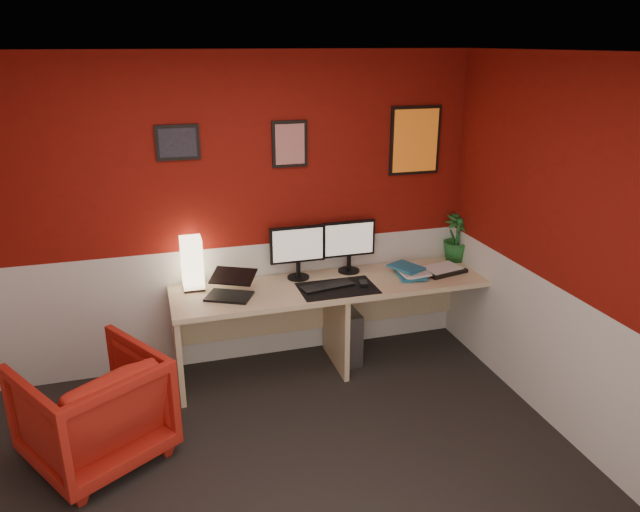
{
  "coord_description": "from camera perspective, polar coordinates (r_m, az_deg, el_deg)",
  "views": [
    {
      "loc": [
        -0.58,
        -2.81,
        2.55
      ],
      "look_at": [
        0.6,
        1.21,
        1.05
      ],
      "focal_mm": 33.66,
      "sensor_mm": 36.0,
      "label": 1
    }
  ],
  "objects": [
    {
      "name": "book_top",
      "position": [
        4.92,
        7.42,
        -1.37
      ],
      "size": [
        0.29,
        0.33,
        0.03
      ],
      "primitive_type": "imported",
      "rotation": [
        0.0,
        0.0,
        0.43
      ],
      "color": "#1F6A90",
      "rests_on": "book_middle"
    },
    {
      "name": "mouse",
      "position": [
        4.74,
        4.14,
        -2.62
      ],
      "size": [
        0.08,
        0.11,
        0.03
      ],
      "primitive_type": "cube",
      "rotation": [
        0.0,
        0.0,
        -0.23
      ],
      "color": "black",
      "rests_on": "desk_mat"
    },
    {
      "name": "monitor_right",
      "position": [
        4.94,
        2.8,
        1.66
      ],
      "size": [
        0.45,
        0.06,
        0.58
      ],
      "primitive_type": "cube",
      "color": "black",
      "rests_on": "desk"
    },
    {
      "name": "shoji_lamp",
      "position": [
        4.71,
        -12.05,
        -0.83
      ],
      "size": [
        0.16,
        0.16,
        0.4
      ],
      "primitive_type": "cube",
      "color": "#FFE5B2",
      "rests_on": "desk"
    },
    {
      "name": "art_center",
      "position": [
        4.73,
        -2.9,
        10.59
      ],
      "size": [
        0.28,
        0.02,
        0.36
      ],
      "primitive_type": "cube",
      "color": "red",
      "rests_on": "wall_back"
    },
    {
      "name": "keyboard",
      "position": [
        4.7,
        0.69,
        -2.87
      ],
      "size": [
        0.44,
        0.21,
        0.02
      ],
      "primitive_type": "cube",
      "rotation": [
        0.0,
        0.0,
        0.17
      ],
      "color": "black",
      "rests_on": "desk_mat"
    },
    {
      "name": "art_right",
      "position": [
        5.08,
        9.02,
        10.79
      ],
      "size": [
        0.44,
        0.02,
        0.56
      ],
      "primitive_type": "cube",
      "color": "orange",
      "rests_on": "wall_back"
    },
    {
      "name": "wainscot_back",
      "position": [
        5.03,
        -8.36,
        -4.56
      ],
      "size": [
        4.0,
        0.01,
        1.0
      ],
      "primitive_type": "cube",
      "color": "silver",
      "rests_on": "ground"
    },
    {
      "name": "wall_back",
      "position": [
        4.77,
        -8.81,
        3.69
      ],
      "size": [
        4.0,
        0.01,
        2.5
      ],
      "primitive_type": "cube",
      "color": "maroon",
      "rests_on": "ground"
    },
    {
      "name": "desk_mat",
      "position": [
        4.69,
        1.68,
        -3.07
      ],
      "size": [
        0.6,
        0.38,
        0.01
      ],
      "primitive_type": "cube",
      "color": "black",
      "rests_on": "desk"
    },
    {
      "name": "laptop",
      "position": [
        4.54,
        -8.69,
        -2.64
      ],
      "size": [
        0.4,
        0.35,
        0.22
      ],
      "primitive_type": "cube",
      "rotation": [
        0.0,
        0.0,
        -0.47
      ],
      "color": "black",
      "rests_on": "desk"
    },
    {
      "name": "armchair",
      "position": [
        4.17,
        -20.77,
        -13.42
      ],
      "size": [
        1.07,
        1.08,
        0.72
      ],
      "primitive_type": "imported",
      "rotation": [
        0.0,
        0.0,
        3.7
      ],
      "color": "#A61C10",
      "rests_on": "ground"
    },
    {
      "name": "pc_tower",
      "position": [
        5.12,
        2.14,
        -7.29
      ],
      "size": [
        0.22,
        0.46,
        0.45
      ],
      "primitive_type": "cube",
      "rotation": [
        0.0,
        0.0,
        0.04
      ],
      "color": "#99999E",
      "rests_on": "ground"
    },
    {
      "name": "monitor_left",
      "position": [
        4.79,
        -2.11,
        1.11
      ],
      "size": [
        0.45,
        0.06,
        0.58
      ],
      "primitive_type": "cube",
      "color": "black",
      "rests_on": "desk"
    },
    {
      "name": "ceiling",
      "position": [
        2.87,
        -4.96,
        18.66
      ],
      "size": [
        4.0,
        3.5,
        0.01
      ],
      "primitive_type": "cube",
      "color": "white",
      "rests_on": "ground"
    },
    {
      "name": "book_bottom",
      "position": [
        4.96,
        7.4,
        -1.81
      ],
      "size": [
        0.27,
        0.33,
        0.03
      ],
      "primitive_type": "imported",
      "rotation": [
        0.0,
        0.0,
        -0.19
      ],
      "color": "#1F6A90",
      "rests_on": "desk"
    },
    {
      "name": "zen_tray",
      "position": [
        5.12,
        11.54,
        -1.31
      ],
      "size": [
        0.4,
        0.32,
        0.03
      ],
      "primitive_type": "cube",
      "rotation": [
        0.0,
        0.0,
        0.22
      ],
      "color": "black",
      "rests_on": "desk"
    },
    {
      "name": "ground",
      "position": [
        3.84,
        -3.78,
        -21.98
      ],
      "size": [
        4.0,
        3.5,
        0.01
      ],
      "primitive_type": "cube",
      "color": "black",
      "rests_on": "ground"
    },
    {
      "name": "art_left",
      "position": [
        4.6,
        -13.39,
        10.46
      ],
      "size": [
        0.32,
        0.02,
        0.26
      ],
      "primitive_type": "cube",
      "color": "black",
      "rests_on": "wall_back"
    },
    {
      "name": "wall_right",
      "position": [
        4.03,
        24.71,
        -0.97
      ],
      "size": [
        0.01,
        3.5,
        2.5
      ],
      "primitive_type": "cube",
      "color": "maroon",
      "rests_on": "ground"
    },
    {
      "name": "book_middle",
      "position": [
        4.95,
        7.45,
        -1.52
      ],
      "size": [
        0.23,
        0.32,
        0.02
      ],
      "primitive_type": "imported",
      "rotation": [
        0.0,
        0.0,
        -0.01
      ],
      "color": "silver",
      "rests_on": "book_bottom"
    },
    {
      "name": "desk",
      "position": [
        4.94,
        1.52,
        -6.52
      ],
      "size": [
        2.6,
        0.65,
        0.73
      ],
      "primitive_type": "cube",
      "color": "#D1B586",
      "rests_on": "ground"
    },
    {
      "name": "wainscot_right",
      "position": [
        4.33,
        23.23,
        -10.32
      ],
      "size": [
        0.01,
        3.5,
        1.0
      ],
      "primitive_type": "cube",
      "color": "silver",
      "rests_on": "ground"
    },
    {
      "name": "potted_plant",
      "position": [
        5.36,
        12.85,
        1.72
      ],
      "size": [
        0.24,
        0.24,
        0.42
      ],
      "primitive_type": "imported",
      "rotation": [
        0.0,
        0.0,
        0.04
      ],
      "color": "#19591E",
      "rests_on": "desk"
    }
  ]
}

